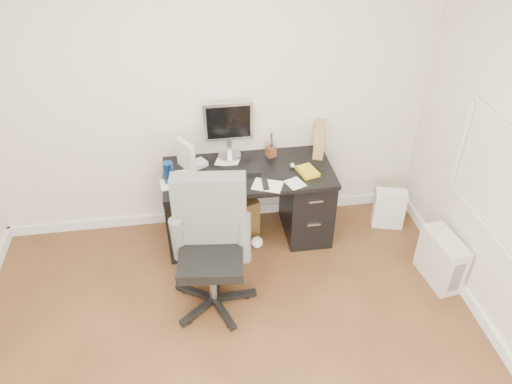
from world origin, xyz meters
TOP-DOWN VIEW (x-y plane):
  - room_shell at (0.03, 0.03)m, footprint 4.02×4.02m
  - desk at (0.30, 1.65)m, footprint 1.50×0.70m
  - loose_papers at (0.10, 1.60)m, footprint 1.10×0.60m
  - lcd_monitor at (0.16, 1.91)m, footprint 0.44×0.25m
  - keyboard at (0.17, 1.64)m, footprint 0.46×0.17m
  - computer_mouse at (0.69, 1.63)m, footprint 0.06×0.06m
  - travel_mug at (-0.39, 1.58)m, footprint 0.11×0.11m
  - white_binder at (-0.23, 1.78)m, footprint 0.21×0.25m
  - magazine_file at (0.99, 1.85)m, footprint 0.20×0.27m
  - pen_cup at (0.54, 1.87)m, footprint 0.13×0.13m
  - yellow_book at (0.82, 1.54)m, footprint 0.20×0.23m
  - paper_remote at (0.43, 1.41)m, footprint 0.30×0.28m
  - office_chair at (-0.10, 0.85)m, footprint 0.72×0.72m
  - pc_tower at (1.85, 0.84)m, footprint 0.25×0.47m
  - shopping_bag at (1.68, 1.61)m, footprint 0.34×0.28m
  - wicker_basket at (0.15, 1.75)m, footprint 0.52×0.52m
  - desk_printer at (-0.13, 1.60)m, footprint 0.32×0.27m

SIDE VIEW (x-z plane):
  - desk_printer at x=-0.13m, z-range 0.00..0.19m
  - wicker_basket at x=0.15m, z-range 0.00..0.40m
  - shopping_bag at x=1.68m, z-range 0.00..0.40m
  - pc_tower at x=1.85m, z-range 0.00..0.45m
  - desk at x=0.30m, z-range 0.02..0.77m
  - office_chair at x=-0.10m, z-range 0.00..1.14m
  - loose_papers at x=0.10m, z-range 0.75..0.75m
  - paper_remote at x=0.43m, z-range 0.75..0.77m
  - keyboard at x=0.17m, z-range 0.75..0.78m
  - yellow_book at x=0.82m, z-range 0.75..0.78m
  - computer_mouse at x=0.69m, z-range 0.75..0.81m
  - travel_mug at x=-0.39m, z-range 0.75..0.95m
  - pen_cup at x=0.54m, z-range 0.75..0.99m
  - white_binder at x=-0.23m, z-range 0.75..1.01m
  - magazine_file at x=0.99m, z-range 0.75..1.04m
  - lcd_monitor at x=0.16m, z-range 0.75..1.30m
  - room_shell at x=0.03m, z-range 0.30..3.01m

